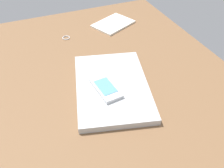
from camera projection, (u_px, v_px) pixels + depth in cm
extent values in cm
cube|color=brown|center=(121.00, 93.00, 77.41)|extent=(120.00, 80.00, 3.00)
cube|color=#B7BABC|center=(112.00, 86.00, 76.09)|extent=(36.63, 29.08, 2.02)
cube|color=silver|center=(105.00, 87.00, 73.54)|extent=(12.35, 6.97, 1.09)
cube|color=#5993E0|center=(105.00, 85.00, 73.13)|extent=(7.76, 5.22, 0.14)
torus|color=silver|center=(66.00, 38.00, 99.66)|extent=(3.03, 3.03, 0.36)
cube|color=white|center=(113.00, 24.00, 108.16)|extent=(17.63, 19.98, 0.80)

